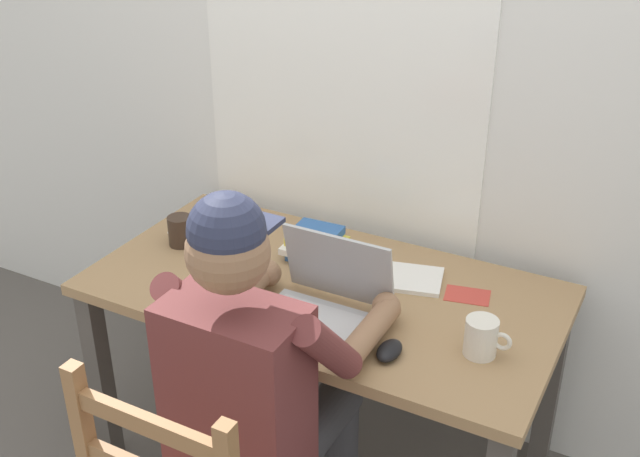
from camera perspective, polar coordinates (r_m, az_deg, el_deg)
name	(u,v)px	position (r m, az deg, el deg)	size (l,w,h in m)	color
back_wall	(390,58)	(2.47, 5.14, 12.35)	(6.00, 0.08, 2.60)	silver
desk	(323,312)	(2.38, 0.24, -6.13)	(1.40, 0.73, 0.71)	#9E7A51
seated_person	(260,379)	(2.01, -4.40, -10.96)	(0.50, 0.60, 1.25)	brown
laptop	(325,302)	(2.16, 0.36, -5.40)	(0.33, 0.28, 0.23)	#ADAFB2
computer_mouse	(389,351)	(2.04, 5.11, -8.91)	(0.06, 0.10, 0.03)	black
coffee_mug_white	(482,337)	(2.06, 11.79, -7.83)	(0.12, 0.09, 0.10)	silver
coffee_mug_dark	(181,231)	(2.57, -10.18, -0.18)	(0.12, 0.08, 0.10)	#38281E
book_stack_main	(316,245)	(2.45, -0.30, -1.20)	(0.19, 0.15, 0.10)	#2D5B9E
paper_pile_near_laptop	(206,240)	(2.60, -8.34, -0.82)	(0.25, 0.15, 0.01)	white
paper_pile_back_corner	(408,278)	(2.37, 6.47, -3.65)	(0.20, 0.16, 0.01)	white
landscape_photo_print	(467,295)	(2.32, 10.76, -4.84)	(0.13, 0.09, 0.00)	#C63D33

